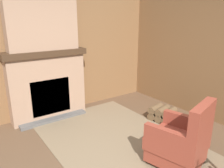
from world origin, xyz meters
The scene contains 8 objects.
wood_panel_wall_left centered at (-2.54, 0.00, 1.28)m, with size 0.06×5.63×2.57m.
fireplace_hearth centered at (-2.34, 0.00, 0.67)m, with size 0.54×1.55×1.36m.
chimney_breast centered at (-2.35, 0.00, 1.95)m, with size 0.29×1.28×1.19m.
area_rug centered at (-0.37, 0.55, 0.01)m, with size 3.81×1.98×0.01m.
armchair centered at (0.18, 0.87, 0.35)m, with size 0.83×0.80×0.95m.
firewood_stack centered at (-0.89, 1.73, 0.14)m, with size 0.53×0.46×0.28m.
oil_lamp_vase centered at (-2.38, -0.49, 1.46)m, with size 0.11×0.11×0.28m.
storage_case centered at (-2.38, 0.30, 1.44)m, with size 0.13×0.24×0.15m.
Camera 1 is at (1.73, -1.36, 1.92)m, focal length 35.00 mm.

